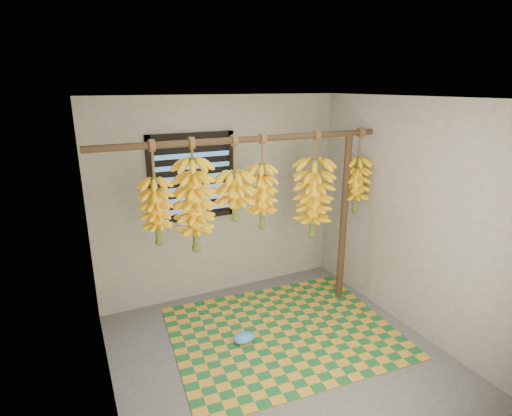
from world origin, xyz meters
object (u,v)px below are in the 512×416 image
support_post (344,220)px  banana_bunch_c (235,196)px  plastic_bag (244,338)px  woven_mat (283,332)px  banana_bunch_d (262,196)px  banana_bunch_e (313,199)px  banana_bunch_b (195,206)px  banana_bunch_f (356,185)px  banana_bunch_a (157,212)px

support_post → banana_bunch_c: banana_bunch_c is taller
plastic_bag → banana_bunch_c: banana_bunch_c is taller
woven_mat → plastic_bag: plastic_bag is taller
banana_bunch_d → banana_bunch_e: size_ratio=0.83×
banana_bunch_b → banana_bunch_f: (1.92, -0.00, -0.00)m
banana_bunch_c → banana_bunch_f: same height
banana_bunch_f → banana_bunch_e: bearing=180.0°
support_post → woven_mat: 1.44m
banana_bunch_c → woven_mat: bearing=-42.0°
banana_bunch_b → banana_bunch_c: same height
banana_bunch_d → banana_bunch_b: bearing=180.0°
support_post → banana_bunch_a: 2.17m
woven_mat → banana_bunch_c: (-0.38, 0.34, 1.45)m
banana_bunch_e → plastic_bag: bearing=-161.5°
banana_bunch_b → banana_bunch_d: same height
banana_bunch_b → banana_bunch_c: bearing=-0.0°
banana_bunch_b → woven_mat: bearing=-23.4°
banana_bunch_a → banana_bunch_b: bearing=0.0°
plastic_bag → banana_bunch_b: banana_bunch_b is taller
support_post → woven_mat: size_ratio=0.88×
plastic_bag → banana_bunch_b: size_ratio=0.21×
banana_bunch_d → plastic_bag: bearing=-137.7°
woven_mat → banana_bunch_d: size_ratio=2.33×
banana_bunch_c → banana_bunch_f: (1.51, -0.00, -0.05)m
woven_mat → banana_bunch_a: 1.84m
banana_bunch_f → support_post: bearing=180.0°
support_post → banana_bunch_f: bearing=-0.0°
banana_bunch_b → banana_bunch_d: 0.72m
banana_bunch_a → banana_bunch_f: same height
banana_bunch_c → banana_bunch_f: size_ratio=0.87×
support_post → plastic_bag: 1.74m
banana_bunch_c → support_post: bearing=0.0°
plastic_bag → banana_bunch_e: (0.99, 0.33, 1.25)m
banana_bunch_a → banana_bunch_c: bearing=-0.0°
banana_bunch_a → banana_bunch_d: same height
woven_mat → banana_bunch_e: 1.46m
banana_bunch_c → banana_bunch_e: bearing=0.0°
woven_mat → banana_bunch_e: banana_bunch_e is taller
support_post → plastic_bag: bearing=-166.9°
plastic_bag → banana_bunch_d: banana_bunch_d is taller
woven_mat → banana_bunch_a: banana_bunch_a is taller
banana_bunch_b → banana_bunch_d: (0.72, -0.00, 0.01)m
banana_bunch_c → banana_bunch_d: (0.30, 0.00, -0.04)m
woven_mat → banana_bunch_f: banana_bunch_f is taller
banana_bunch_f → woven_mat: bearing=-163.0°
woven_mat → banana_bunch_f: 1.83m
plastic_bag → banana_bunch_d: (0.36, 0.33, 1.36)m
support_post → banana_bunch_c: (-1.36, 0.00, 0.46)m
banana_bunch_b → banana_bunch_d: size_ratio=1.12×
banana_bunch_a → support_post: bearing=-0.0°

